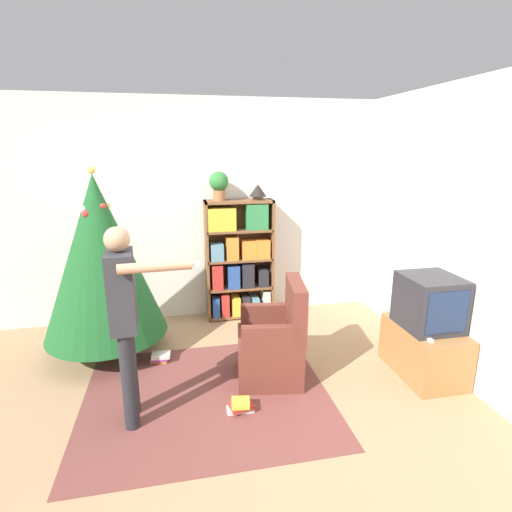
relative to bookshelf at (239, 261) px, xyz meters
name	(u,v)px	position (x,y,z in m)	size (l,w,h in m)	color
ground_plane	(240,423)	(-0.32, -1.99, -0.72)	(14.00, 14.00, 0.00)	#9E7A56
wall_back	(209,211)	(-0.32, 0.21, 0.58)	(8.00, 0.10, 2.60)	silver
wall_right	(501,245)	(1.76, -1.99, 0.58)	(0.10, 8.00, 2.60)	silver
area_rug	(207,396)	(-0.54, -1.60, -0.71)	(2.04, 1.74, 0.01)	brown
bookshelf	(239,261)	(0.00, 0.00, 0.00)	(0.81, 0.27, 1.45)	brown
tv_stand	(424,350)	(1.45, -1.63, -0.48)	(0.48, 0.76, 0.47)	#996638
television	(430,302)	(1.45, -1.64, -0.01)	(0.46, 0.50, 0.48)	#28282D
game_remote	(428,338)	(1.31, -1.86, -0.23)	(0.04, 0.12, 0.02)	white
christmas_tree	(101,258)	(-1.46, -0.63, 0.29)	(1.18, 1.18, 1.87)	#4C3323
armchair	(274,345)	(0.08, -1.42, -0.39)	(0.65, 0.64, 0.92)	brown
standing_person	(125,312)	(-1.11, -1.78, 0.18)	(0.65, 0.47, 1.52)	#232328
potted_plant	(219,184)	(-0.22, 0.01, 0.92)	(0.22, 0.22, 0.33)	#935B38
table_lamp	(258,191)	(0.23, 0.01, 0.83)	(0.20, 0.20, 0.18)	#473828
book_pile_near_tree	(160,357)	(-0.94, -0.94, -0.67)	(0.20, 0.14, 0.09)	orange
book_pile_by_chair	(241,406)	(-0.29, -1.86, -0.67)	(0.22, 0.17, 0.10)	beige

